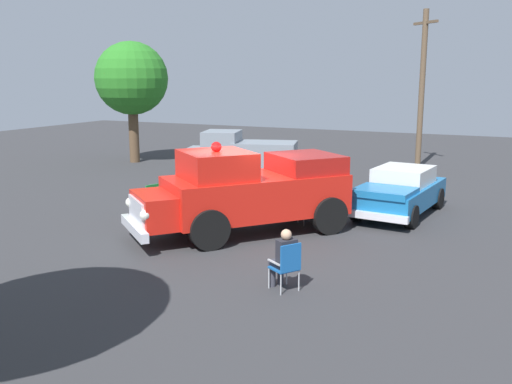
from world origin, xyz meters
name	(u,v)px	position (x,y,z in m)	size (l,w,h in m)	color
ground_plane	(242,231)	(0.00, 0.00, 0.00)	(60.00, 60.00, 0.00)	#333335
vintage_fire_truck	(248,191)	(-0.26, 0.09, 1.20)	(5.49, 5.95, 2.59)	black
classic_hot_rod	(400,191)	(-3.59, -3.83, 0.75)	(2.33, 4.54, 1.46)	black
parked_pickup	(242,152)	(4.18, -8.34, 0.99)	(5.11, 3.06, 1.90)	black
lawn_chair_near_truck	(287,264)	(-2.89, 3.69, 0.59)	(0.68, 0.68, 1.02)	#B7BABF
lawn_chair_by_car	(155,199)	(3.08, -0.25, 0.59)	(0.62, 0.63, 1.02)	#B7BABF
lawn_chair_spare	(304,204)	(-1.31, -1.49, 0.59)	(0.69, 0.69, 1.02)	#B7BABF
spectator_seated	(284,257)	(-2.78, 3.61, 0.70)	(0.65, 0.60, 1.29)	#383842
oak_tree_right	(132,79)	(10.71, -9.35, 4.10)	(3.56, 3.56, 5.92)	brown
utility_pole	(422,87)	(-2.47, -13.60, 3.75)	(1.29, 1.29, 7.21)	brown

